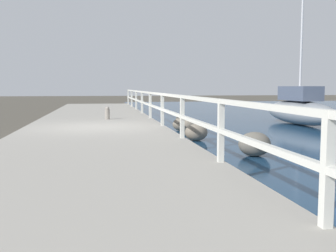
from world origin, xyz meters
The scene contains 10 objects.
ground_plane centered at (0.00, 0.00, 0.00)m, with size 120.00×120.00×0.00m, color #4C473D.
dock_walkway centered at (0.00, 0.00, 0.18)m, with size 4.63×36.00×0.35m.
railing centered at (2.21, 0.00, 1.10)m, with size 0.10×32.50×1.10m.
boulder_downstream centered at (3.79, -4.15, 0.29)m, with size 0.78×0.70×0.58m.
boulder_water_edge centered at (3.06, -1.29, 0.26)m, with size 0.70×0.63×0.53m.
boulder_far_strip centered at (3.35, 1.25, 0.24)m, with size 0.64×0.57×0.48m.
boulder_near_dock centered at (3.18, 1.52, 0.25)m, with size 0.65×0.59×0.49m.
boulder_upstream centered at (3.91, 5.38, 0.15)m, with size 0.39×0.35×0.29m.
mooring_bollard centered at (0.44, 3.00, 0.61)m, with size 0.20×0.20×0.52m.
sailboat_gray centered at (8.80, 3.05, 0.67)m, with size 1.46×5.51×6.09m.
Camera 1 is at (0.17, -12.96, 1.66)m, focal length 42.00 mm.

